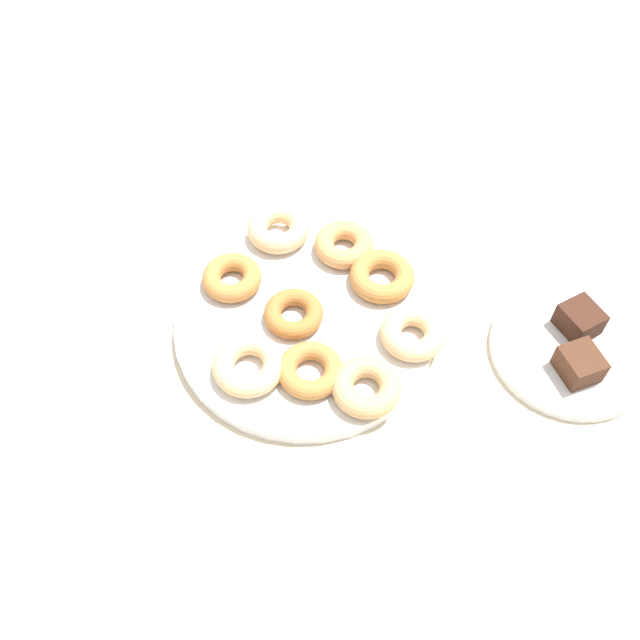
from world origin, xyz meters
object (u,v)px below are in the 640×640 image
(donut_3, at_px, (366,387))
(donut_7, at_px, (249,366))
(donut_8, at_px, (310,370))
(cake_plate, at_px, (570,350))
(donut_0, at_px, (232,278))
(donut_4, at_px, (278,229))
(donut_plate, at_px, (305,323))
(brownie_far, at_px, (580,364))
(donut_6, at_px, (413,333))
(donut_1, at_px, (382,276))
(brownie_near, at_px, (580,319))
(donut_2, at_px, (294,314))
(donut_5, at_px, (344,245))

(donut_3, bearing_deg, donut_7, -53.78)
(donut_8, height_order, cake_plate, donut_8)
(donut_0, bearing_deg, donut_4, -165.68)
(donut_8, relative_size, cake_plate, 0.40)
(donut_plate, bearing_deg, brownie_far, 125.46)
(donut_plate, relative_size, donut_0, 4.26)
(donut_6, bearing_deg, donut_1, -111.73)
(donut_7, distance_m, brownie_far, 0.42)
(donut_3, relative_size, donut_7, 0.95)
(donut_0, xyz_separation_m, donut_7, (0.07, 0.13, 0.00))
(donut_7, xyz_separation_m, brownie_far, (-0.31, 0.28, -0.00))
(donut_1, distance_m, donut_6, 0.10)
(donut_3, height_order, brownie_far, brownie_far)
(donut_6, bearing_deg, donut_plate, -54.77)
(brownie_near, bearing_deg, donut_2, -43.33)
(donut_plate, height_order, donut_7, donut_7)
(brownie_near, xyz_separation_m, brownie_far, (0.06, 0.04, 0.00))
(donut_4, xyz_separation_m, donut_6, (-0.01, 0.26, -0.00))
(donut_4, xyz_separation_m, donut_8, (0.12, 0.21, -0.00))
(cake_plate, relative_size, brownie_far, 4.16)
(donut_8, height_order, brownie_far, brownie_far)
(donut_plate, bearing_deg, donut_3, 82.63)
(donut_plate, bearing_deg, donut_5, -155.79)
(brownie_near, relative_size, brownie_far, 1.00)
(brownie_near, bearing_deg, donut_7, -32.29)
(donut_5, relative_size, donut_7, 0.93)
(donut_4, bearing_deg, donut_7, 41.08)
(donut_1, height_order, cake_plate, donut_1)
(donut_7, xyz_separation_m, brownie_near, (-0.37, 0.23, -0.00))
(donut_2, relative_size, brownie_far, 1.58)
(donut_4, distance_m, donut_8, 0.24)
(donut_1, xyz_separation_m, donut_2, (0.13, -0.03, -0.00))
(donut_plate, distance_m, donut_7, 0.11)
(donut_2, bearing_deg, donut_7, 14.63)
(donut_7, bearing_deg, donut_2, -165.37)
(donut_7, xyz_separation_m, donut_8, (-0.05, 0.06, -0.00))
(donut_7, height_order, brownie_near, brownie_near)
(donut_7, distance_m, cake_plate, 0.42)
(brownie_far, bearing_deg, donut_8, -40.35)
(donut_1, relative_size, donut_6, 1.05)
(donut_plate, bearing_deg, donut_7, 7.56)
(donut_plate, xyz_separation_m, donut_5, (-0.12, -0.05, 0.02))
(donut_7, bearing_deg, donut_3, 126.22)
(donut_6, bearing_deg, donut_0, -63.04)
(donut_3, distance_m, donut_8, 0.07)
(donut_0, relative_size, donut_3, 0.95)
(cake_plate, distance_m, brownie_far, 0.04)
(donut_2, relative_size, donut_4, 0.88)
(donut_6, height_order, donut_7, same)
(donut_2, bearing_deg, donut_1, 165.57)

